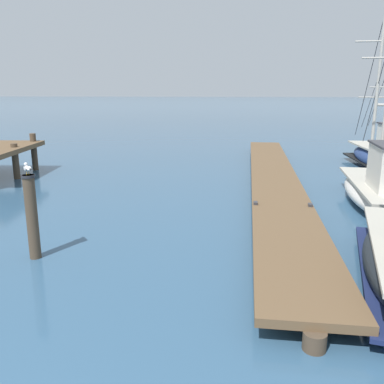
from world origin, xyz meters
TOP-DOWN VIEW (x-y plane):
  - floating_dock at (4.30, 14.99)m, footprint 2.43×21.86m
  - fishing_boat_1 at (7.53, 12.43)m, footprint 2.48×8.08m
  - mooring_piling at (-1.82, 7.17)m, footprint 0.30×0.30m
  - perched_seagull at (-1.82, 7.16)m, footprint 0.29×0.32m

SIDE VIEW (x-z plane):
  - floating_dock at x=4.30m, z-range 0.10..0.63m
  - fishing_boat_1 at x=7.53m, z-range -2.72..4.05m
  - mooring_piling at x=-1.82m, z-range 0.04..2.00m
  - perched_seagull at x=-1.82m, z-range 1.98..2.25m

